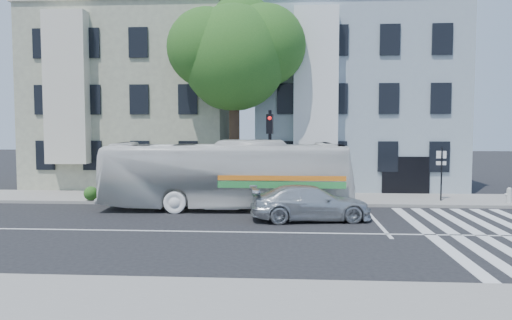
# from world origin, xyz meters

# --- Properties ---
(ground) EXTENTS (120.00, 120.00, 0.00)m
(ground) POSITION_xyz_m (0.00, 0.00, 0.00)
(ground) COLOR black
(ground) RESTS_ON ground
(sidewalk_far) EXTENTS (80.00, 4.00, 0.15)m
(sidewalk_far) POSITION_xyz_m (0.00, 8.00, 0.07)
(sidewalk_far) COLOR gray
(sidewalk_far) RESTS_ON ground
(sidewalk_near) EXTENTS (80.00, 4.00, 0.15)m
(sidewalk_near) POSITION_xyz_m (0.00, -8.00, 0.07)
(sidewalk_near) COLOR gray
(sidewalk_near) RESTS_ON ground
(building_left) EXTENTS (12.00, 10.00, 11.00)m
(building_left) POSITION_xyz_m (-7.00, 15.00, 5.50)
(building_left) COLOR gray
(building_left) RESTS_ON ground
(building_right) EXTENTS (12.00, 10.00, 11.00)m
(building_right) POSITION_xyz_m (7.00, 15.00, 5.50)
(building_right) COLOR #8D9BA7
(building_right) RESTS_ON ground
(street_tree) EXTENTS (7.30, 5.90, 11.10)m
(street_tree) POSITION_xyz_m (0.06, 8.74, 7.83)
(street_tree) COLOR #2D2116
(street_tree) RESTS_ON ground
(bus) EXTENTS (3.35, 11.77, 3.24)m
(bus) POSITION_xyz_m (0.02, 5.05, 1.62)
(bus) COLOR white
(bus) RESTS_ON ground
(sedan) EXTENTS (2.72, 5.23, 1.45)m
(sedan) POSITION_xyz_m (3.82, 2.51, 0.72)
(sedan) COLOR silver
(sedan) RESTS_ON ground
(hedge) EXTENTS (8.54, 1.47, 0.70)m
(hedge) POSITION_xyz_m (-2.80, 6.30, 0.50)
(hedge) COLOR #29621F
(hedge) RESTS_ON sidewalk_far
(traffic_signal) EXTENTS (0.49, 0.55, 4.66)m
(traffic_signal) POSITION_xyz_m (2.00, 5.94, 3.01)
(traffic_signal) COLOR black
(traffic_signal) RESTS_ON ground
(fire_hydrant) EXTENTS (0.42, 0.25, 0.76)m
(fire_hydrant) POSITION_xyz_m (13.68, 6.86, 0.54)
(fire_hydrant) COLOR beige
(fire_hydrant) RESTS_ON sidewalk_far
(far_sign_pole) EXTENTS (0.48, 0.18, 2.69)m
(far_sign_pole) POSITION_xyz_m (10.58, 7.45, 1.84)
(far_sign_pole) COLOR black
(far_sign_pole) RESTS_ON sidewalk_far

